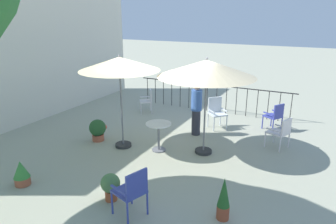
% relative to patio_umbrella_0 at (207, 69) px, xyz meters
% --- Properties ---
extents(ground_plane, '(60.00, 60.00, 0.00)m').
position_rel_patio_umbrella_0_xyz_m(ground_plane, '(-0.15, 1.02, -2.22)').
color(ground_plane, '#A4A58E').
extents(villa_facade, '(10.28, 0.30, 5.16)m').
position_rel_patio_umbrella_0_xyz_m(villa_facade, '(-0.15, 6.09, 0.36)').
color(villa_facade, silver).
rests_on(villa_facade, ground).
extents(terrace_railing, '(0.03, 5.90, 1.01)m').
position_rel_patio_umbrella_0_xyz_m(terrace_railing, '(3.53, 1.02, -1.54)').
color(terrace_railing, black).
rests_on(terrace_railing, ground).
extents(patio_umbrella_0, '(2.42, 2.42, 2.50)m').
position_rel_patio_umbrella_0_xyz_m(patio_umbrella_0, '(0.00, 0.00, 0.00)').
color(patio_umbrella_0, '#2D2D2D').
rests_on(patio_umbrella_0, ground).
extents(patio_umbrella_1, '(2.08, 2.08, 2.52)m').
position_rel_patio_umbrella_0_xyz_m(patio_umbrella_1, '(-0.62, 2.11, 0.04)').
color(patio_umbrella_1, '#2D2D2D').
rests_on(patio_umbrella_1, ground).
extents(cafe_table_0, '(0.68, 0.68, 0.77)m').
position_rel_patio_umbrella_0_xyz_m(cafe_table_0, '(-0.41, 1.12, -1.69)').
color(cafe_table_0, white).
rests_on(cafe_table_0, ground).
extents(patio_chair_0, '(0.66, 0.66, 0.98)m').
position_rel_patio_umbrella_0_xyz_m(patio_chair_0, '(1.95, 0.32, -1.66)').
color(patio_chair_0, white).
rests_on(patio_chair_0, ground).
extents(patio_chair_1, '(0.60, 0.60, 0.86)m').
position_rel_patio_umbrella_0_xyz_m(patio_chair_1, '(2.31, 3.05, -1.72)').
color(patio_chair_1, silver).
rests_on(patio_chair_1, ground).
extents(patio_chair_2, '(0.61, 0.61, 0.87)m').
position_rel_patio_umbrella_0_xyz_m(patio_chair_2, '(2.55, -1.38, -1.72)').
color(patio_chair_2, '#373F9B').
rests_on(patio_chair_2, ground).
extents(patio_chair_3, '(0.61, 0.62, 0.95)m').
position_rel_patio_umbrella_0_xyz_m(patio_chair_3, '(-3.09, 0.19, -1.67)').
color(patio_chair_3, '#354196').
rests_on(patio_chair_3, ground).
extents(patio_chair_4, '(0.63, 0.63, 0.87)m').
position_rel_patio_umbrella_0_xyz_m(patio_chair_4, '(1.20, -1.74, -1.72)').
color(patio_chair_4, silver).
rests_on(patio_chair_4, ground).
extents(potted_plant_0, '(0.48, 0.48, 0.63)m').
position_rel_patio_umbrella_0_xyz_m(potted_plant_0, '(-0.61, 3.00, -1.88)').
color(potted_plant_0, '#AF583D').
rests_on(potted_plant_0, ground).
extents(potted_plant_1, '(0.38, 0.38, 0.56)m').
position_rel_patio_umbrella_0_xyz_m(potted_plant_1, '(-2.85, 0.85, -1.90)').
color(potted_plant_1, '#A34F2C').
rests_on(potted_plant_1, ground).
extents(potted_plant_2, '(0.23, 0.23, 0.82)m').
position_rel_patio_umbrella_0_xyz_m(potted_plant_2, '(-2.42, -1.28, -1.81)').
color(potted_plant_2, '#97452B').
rests_on(potted_plant_2, ground).
extents(potted_plant_3, '(0.34, 0.34, 0.55)m').
position_rel_patio_umbrella_0_xyz_m(potted_plant_3, '(-3.25, 2.89, -1.94)').
color(potted_plant_3, '#9A5236').
rests_on(potted_plant_3, ground).
extents(standing_person, '(0.42, 0.42, 1.59)m').
position_rel_patio_umbrella_0_xyz_m(standing_person, '(1.10, 0.67, -1.40)').
color(standing_person, '#33333D').
rests_on(standing_person, ground).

